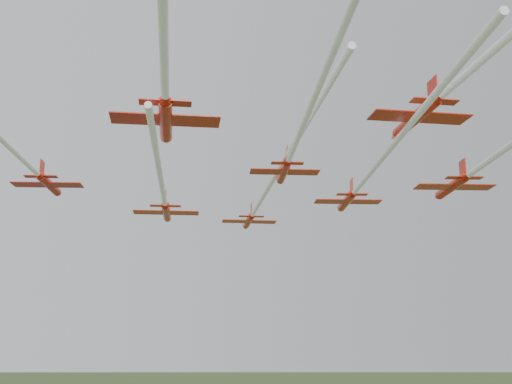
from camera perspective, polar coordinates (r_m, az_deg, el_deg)
name	(u,v)px	position (r m, az deg, el deg)	size (l,w,h in m)	color
jet_lead	(264,194)	(86.22, 0.75, -0.21)	(25.44, 65.28, 2.61)	red
jet_row2_left	(164,196)	(82.22, -8.21, -0.35)	(19.50, 45.12, 2.75)	red
jet_row2_right	(368,175)	(76.69, 9.97, 1.52)	(25.63, 53.59, 2.73)	red
jet_row3_left	(19,156)	(67.12, -20.28, 2.99)	(20.97, 44.30, 2.37)	red
jet_row3_mid	(305,122)	(57.00, 4.34, 6.26)	(25.35, 56.52, 2.34)	red
jet_row3_right	(484,164)	(71.19, 19.57, 2.34)	(20.90, 43.19, 2.74)	red
jet_row4_left	(164,51)	(45.15, -8.18, 12.30)	(22.17, 55.89, 2.88)	red
jet_row4_right	(487,56)	(51.24, 19.82, 11.32)	(20.06, 54.30, 2.80)	red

